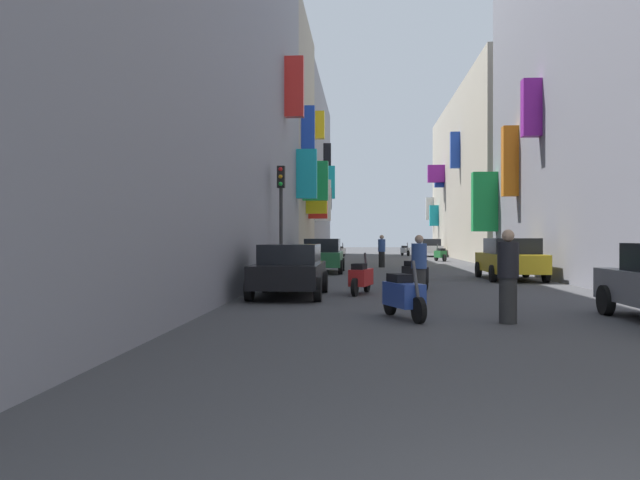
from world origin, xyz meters
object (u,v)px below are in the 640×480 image
(parked_car_white, at_px, (430,247))
(pedestrian_near_right, at_px, (382,251))
(parked_car_black, at_px, (290,269))
(scooter_silver, at_px, (341,251))
(scooter_black, at_px, (415,274))
(scooter_white, at_px, (405,250))
(parked_car_green, at_px, (323,255))
(scooter_green, at_px, (440,254))
(scooter_red, at_px, (361,277))
(pedestrian_near_left, at_px, (419,268))
(parked_car_yellow, at_px, (511,258))
(scooter_blue, at_px, (403,295))
(traffic_light_near_corner, at_px, (281,203))
(pedestrian_crossing, at_px, (508,277))

(parked_car_white, distance_m, pedestrian_near_right, 20.29)
(parked_car_black, bearing_deg, scooter_silver, 89.71)
(scooter_silver, bearing_deg, parked_car_black, -90.29)
(scooter_black, bearing_deg, scooter_white, 86.65)
(parked_car_black, bearing_deg, scooter_black, 33.95)
(scooter_black, bearing_deg, parked_car_green, 109.80)
(scooter_silver, xyz_separation_m, pedestrian_near_right, (2.74, -17.65, 0.38))
(parked_car_white, relative_size, scooter_green, 2.52)
(parked_car_white, xyz_separation_m, scooter_silver, (-7.30, -2.11, -0.30))
(parked_car_black, distance_m, pedestrian_near_right, 16.78)
(scooter_black, bearing_deg, scooter_red, -135.43)
(parked_car_white, relative_size, pedestrian_near_left, 2.73)
(parked_car_green, xyz_separation_m, parked_car_yellow, (7.21, -4.47, 0.01))
(scooter_silver, bearing_deg, pedestrian_near_left, -84.87)
(parked_car_black, height_order, scooter_blue, parked_car_black)
(parked_car_green, relative_size, scooter_green, 2.42)
(pedestrian_near_left, distance_m, traffic_light_near_corner, 7.42)
(parked_car_yellow, bearing_deg, pedestrian_crossing, -103.08)
(parked_car_black, xyz_separation_m, pedestrian_near_right, (2.91, 16.52, 0.12))
(parked_car_black, bearing_deg, pedestrian_crossing, -47.63)
(scooter_white, relative_size, pedestrian_near_right, 1.15)
(scooter_white, bearing_deg, parked_car_yellow, -86.61)
(parked_car_white, xyz_separation_m, scooter_black, (-4.02, -33.96, -0.30))
(scooter_green, height_order, pedestrian_near_left, pedestrian_near_left)
(parked_car_yellow, bearing_deg, pedestrian_near_left, -116.99)
(pedestrian_near_left, bearing_deg, parked_car_white, 83.60)
(parked_car_white, xyz_separation_m, pedestrian_crossing, (-2.93, -41.27, 0.09))
(scooter_silver, bearing_deg, scooter_red, -87.09)
(pedestrian_crossing, bearing_deg, parked_car_white, 85.93)
(scooter_black, distance_m, pedestrian_near_left, 3.18)
(parked_car_green, xyz_separation_m, scooter_red, (1.74, -10.78, -0.32))
(scooter_blue, bearing_deg, parked_car_green, 99.05)
(parked_car_yellow, xyz_separation_m, scooter_white, (-1.82, 30.62, -0.33))
(parked_car_white, xyz_separation_m, scooter_green, (-0.47, -10.87, -0.30))
(parked_car_white, bearing_deg, scooter_blue, -96.69)
(parked_car_yellow, distance_m, scooter_black, 6.15)
(scooter_red, height_order, pedestrian_near_left, pedestrian_near_left)
(scooter_blue, distance_m, pedestrian_near_right, 21.01)
(scooter_white, height_order, scooter_blue, same)
(parked_car_white, height_order, scooter_white, parked_car_white)
(parked_car_yellow, distance_m, pedestrian_near_right, 10.43)
(scooter_black, relative_size, pedestrian_near_left, 1.06)
(parked_car_green, relative_size, pedestrian_near_right, 2.51)
(parked_car_yellow, bearing_deg, traffic_light_near_corner, -165.65)
(scooter_green, relative_size, pedestrian_near_left, 1.08)
(scooter_silver, bearing_deg, parked_car_yellow, -75.17)
(scooter_black, bearing_deg, parked_car_white, 83.25)
(pedestrian_crossing, height_order, pedestrian_near_left, pedestrian_crossing)
(parked_car_green, height_order, parked_car_yellow, parked_car_yellow)
(parked_car_green, height_order, scooter_silver, parked_car_green)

